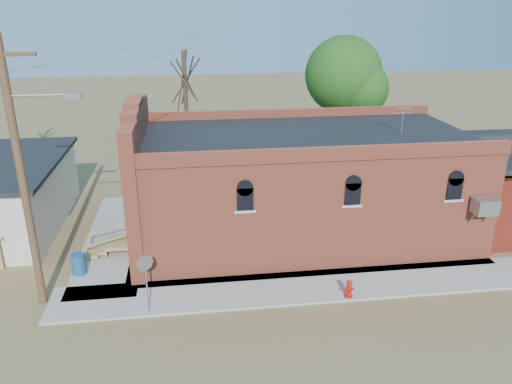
{
  "coord_description": "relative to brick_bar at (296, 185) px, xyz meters",
  "views": [
    {
      "loc": [
        -2.83,
        -14.58,
        9.8
      ],
      "look_at": [
        -0.23,
        4.72,
        2.4
      ],
      "focal_mm": 35.0,
      "sensor_mm": 36.0,
      "label": 1
    }
  ],
  "objects": [
    {
      "name": "ground",
      "position": [
        -1.64,
        -5.49,
        -2.34
      ],
      "size": [
        120.0,
        120.0,
        0.0
      ],
      "primitive_type": "plane",
      "color": "brown",
      "rests_on": "ground"
    },
    {
      "name": "sidewalk_south",
      "position": [
        -0.14,
        -4.59,
        -2.3
      ],
      "size": [
        19.0,
        2.2,
        0.08
      ],
      "primitive_type": "cube",
      "color": "#9E9991",
      "rests_on": "ground"
    },
    {
      "name": "sidewalk_west",
      "position": [
        -7.94,
        0.51,
        -2.3
      ],
      "size": [
        2.6,
        10.0,
        0.08
      ],
      "primitive_type": "cube",
      "color": "#9E9991",
      "rests_on": "ground"
    },
    {
      "name": "brick_bar",
      "position": [
        0.0,
        0.0,
        0.0
      ],
      "size": [
        16.4,
        7.97,
        6.3
      ],
      "color": "#C4553C",
      "rests_on": "ground"
    },
    {
      "name": "red_shed",
      "position": [
        9.86,
        0.01,
        -0.07
      ],
      "size": [
        5.4,
        6.4,
        4.3
      ],
      "color": "#5D2210",
      "rests_on": "ground"
    },
    {
      "name": "utility_pole",
      "position": [
        -9.79,
        -4.29,
        2.43
      ],
      "size": [
        3.12,
        0.26,
        9.0
      ],
      "color": "#4A2D1D",
      "rests_on": "ground"
    },
    {
      "name": "tree_bare_near",
      "position": [
        -4.64,
        7.51,
        3.62
      ],
      "size": [
        2.8,
        2.8,
        7.65
      ],
      "color": "#463228",
      "rests_on": "ground"
    },
    {
      "name": "tree_leafy",
      "position": [
        4.36,
        8.01,
        3.59
      ],
      "size": [
        4.4,
        4.4,
        8.15
      ],
      "color": "#463228",
      "rests_on": "ground"
    },
    {
      "name": "fire_hydrant",
      "position": [
        0.79,
        -5.5,
        -1.93
      ],
      "size": [
        0.38,
        0.36,
        0.66
      ],
      "rotation": [
        0.0,
        0.0,
        0.17
      ],
      "color": "#B7150A",
      "rests_on": "sidewalk_south"
    },
    {
      "name": "stop_sign",
      "position": [
        -6.14,
        -5.49,
        -0.6
      ],
      "size": [
        0.53,
        0.33,
        2.15
      ],
      "rotation": [
        0.0,
        0.0,
        0.09
      ],
      "color": "gray",
      "rests_on": "sidewalk_south"
    },
    {
      "name": "trash_barrel",
      "position": [
        -8.94,
        -2.55,
        -1.85
      ],
      "size": [
        0.6,
        0.6,
        0.82
      ],
      "primitive_type": "cylinder",
      "rotation": [
        0.0,
        0.0,
        0.12
      ],
      "color": "navy",
      "rests_on": "sidewalk_west"
    }
  ]
}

